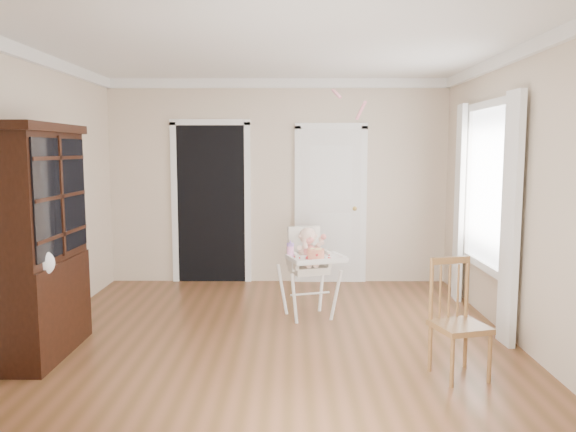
{
  "coord_description": "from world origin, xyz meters",
  "views": [
    {
      "loc": [
        0.18,
        -4.99,
        1.77
      ],
      "look_at": [
        0.14,
        0.74,
        1.1
      ],
      "focal_mm": 35.0,
      "sensor_mm": 36.0,
      "label": 1
    }
  ],
  "objects_px": {
    "china_cabinet": "(38,241)",
    "dining_chair": "(458,322)",
    "high_chair": "(309,261)",
    "sippy_cup": "(290,250)",
    "cake": "(316,254)"
  },
  "relations": [
    {
      "from": "high_chair",
      "to": "dining_chair",
      "type": "height_order",
      "value": "high_chair"
    },
    {
      "from": "dining_chair",
      "to": "sippy_cup",
      "type": "bearing_deg",
      "value": 117.04
    },
    {
      "from": "cake",
      "to": "dining_chair",
      "type": "height_order",
      "value": "dining_chair"
    },
    {
      "from": "sippy_cup",
      "to": "china_cabinet",
      "type": "relative_size",
      "value": 0.09
    },
    {
      "from": "cake",
      "to": "high_chair",
      "type": "bearing_deg",
      "value": 103.92
    },
    {
      "from": "sippy_cup",
      "to": "dining_chair",
      "type": "relative_size",
      "value": 0.2
    },
    {
      "from": "china_cabinet",
      "to": "dining_chair",
      "type": "xyz_separation_m",
      "value": [
        3.47,
        -0.43,
        -0.57
      ]
    },
    {
      "from": "cake",
      "to": "sippy_cup",
      "type": "bearing_deg",
      "value": 156.9
    },
    {
      "from": "china_cabinet",
      "to": "dining_chair",
      "type": "height_order",
      "value": "china_cabinet"
    },
    {
      "from": "sippy_cup",
      "to": "dining_chair",
      "type": "height_order",
      "value": "dining_chair"
    },
    {
      "from": "high_chair",
      "to": "china_cabinet",
      "type": "bearing_deg",
      "value": -172.54
    },
    {
      "from": "high_chair",
      "to": "dining_chair",
      "type": "xyz_separation_m",
      "value": [
        1.12,
        -1.55,
        -0.17
      ]
    },
    {
      "from": "high_chair",
      "to": "dining_chair",
      "type": "distance_m",
      "value": 1.92
    },
    {
      "from": "cake",
      "to": "sippy_cup",
      "type": "height_order",
      "value": "sippy_cup"
    },
    {
      "from": "china_cabinet",
      "to": "dining_chair",
      "type": "distance_m",
      "value": 3.54
    }
  ]
}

